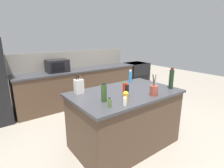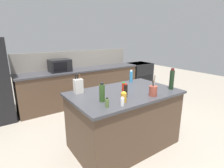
{
  "view_description": "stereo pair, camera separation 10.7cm",
  "coord_description": "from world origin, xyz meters",
  "px_view_note": "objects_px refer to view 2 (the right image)",
  "views": [
    {
      "loc": [
        -1.75,
        -1.99,
        1.8
      ],
      "look_at": [
        0.0,
        0.35,
        0.99
      ],
      "focal_mm": 28.0,
      "sensor_mm": 36.0,
      "label": 1
    },
    {
      "loc": [
        -1.66,
        -2.05,
        1.8
      ],
      "look_at": [
        0.0,
        0.35,
        0.99
      ],
      "focal_mm": 28.0,
      "sensor_mm": 36.0,
      "label": 2
    }
  ],
  "objects_px": {
    "hot_sauce_bottle": "(123,88)",
    "utensil_crock": "(153,90)",
    "salt_shaker": "(122,102)",
    "range_oven": "(139,76)",
    "microwave": "(60,66)",
    "soy_sauce_bottle": "(126,91)",
    "olive_oil_bottle": "(102,93)",
    "spice_jar_oregano": "(107,103)",
    "dish_soap_bottle": "(131,76)",
    "knife_block": "(78,86)",
    "wine_bottle": "(172,79)",
    "honey_jar": "(124,97)"
  },
  "relations": [
    {
      "from": "hot_sauce_bottle",
      "to": "olive_oil_bottle",
      "type": "bearing_deg",
      "value": -165.55
    },
    {
      "from": "spice_jar_oregano",
      "to": "olive_oil_bottle",
      "type": "bearing_deg",
      "value": 75.88
    },
    {
      "from": "salt_shaker",
      "to": "wine_bottle",
      "type": "bearing_deg",
      "value": 5.65
    },
    {
      "from": "honey_jar",
      "to": "dish_soap_bottle",
      "type": "xyz_separation_m",
      "value": [
        0.77,
        0.75,
        0.04
      ]
    },
    {
      "from": "olive_oil_bottle",
      "to": "spice_jar_oregano",
      "type": "bearing_deg",
      "value": -104.12
    },
    {
      "from": "microwave",
      "to": "salt_shaker",
      "type": "xyz_separation_m",
      "value": [
        -0.09,
        -2.63,
        -0.1
      ]
    },
    {
      "from": "knife_block",
      "to": "hot_sauce_bottle",
      "type": "xyz_separation_m",
      "value": [
        0.57,
        -0.4,
        -0.03
      ]
    },
    {
      "from": "range_oven",
      "to": "salt_shaker",
      "type": "bearing_deg",
      "value": -136.39
    },
    {
      "from": "honey_jar",
      "to": "spice_jar_oregano",
      "type": "bearing_deg",
      "value": -177.02
    },
    {
      "from": "soy_sauce_bottle",
      "to": "salt_shaker",
      "type": "xyz_separation_m",
      "value": [
        -0.25,
        -0.24,
        -0.04
      ]
    },
    {
      "from": "spice_jar_oregano",
      "to": "knife_block",
      "type": "bearing_deg",
      "value": 94.94
    },
    {
      "from": "microwave",
      "to": "knife_block",
      "type": "height_order",
      "value": "microwave"
    },
    {
      "from": "soy_sauce_bottle",
      "to": "olive_oil_bottle",
      "type": "relative_size",
      "value": 0.76
    },
    {
      "from": "range_oven",
      "to": "microwave",
      "type": "distance_m",
      "value": 2.74
    },
    {
      "from": "knife_block",
      "to": "salt_shaker",
      "type": "xyz_separation_m",
      "value": [
        0.24,
        -0.8,
        -0.06
      ]
    },
    {
      "from": "knife_block",
      "to": "utensil_crock",
      "type": "bearing_deg",
      "value": -40.89
    },
    {
      "from": "olive_oil_bottle",
      "to": "knife_block",
      "type": "bearing_deg",
      "value": 102.15
    },
    {
      "from": "knife_block",
      "to": "olive_oil_bottle",
      "type": "relative_size",
      "value": 1.1
    },
    {
      "from": "microwave",
      "to": "honey_jar",
      "type": "height_order",
      "value": "microwave"
    },
    {
      "from": "spice_jar_oregano",
      "to": "soy_sauce_bottle",
      "type": "distance_m",
      "value": 0.46
    },
    {
      "from": "microwave",
      "to": "utensil_crock",
      "type": "distance_m",
      "value": 2.63
    },
    {
      "from": "dish_soap_bottle",
      "to": "honey_jar",
      "type": "bearing_deg",
      "value": -135.84
    },
    {
      "from": "honey_jar",
      "to": "olive_oil_bottle",
      "type": "xyz_separation_m",
      "value": [
        -0.23,
        0.18,
        0.06
      ]
    },
    {
      "from": "microwave",
      "to": "spice_jar_oregano",
      "type": "height_order",
      "value": "microwave"
    },
    {
      "from": "utensil_crock",
      "to": "olive_oil_bottle",
      "type": "bearing_deg",
      "value": 162.74
    },
    {
      "from": "honey_jar",
      "to": "knife_block",
      "type": "bearing_deg",
      "value": 115.71
    },
    {
      "from": "utensil_crock",
      "to": "dish_soap_bottle",
      "type": "relative_size",
      "value": 1.38
    },
    {
      "from": "range_oven",
      "to": "dish_soap_bottle",
      "type": "xyz_separation_m",
      "value": [
        -1.89,
        -1.78,
        0.58
      ]
    },
    {
      "from": "spice_jar_oregano",
      "to": "hot_sauce_bottle",
      "type": "distance_m",
      "value": 0.6
    },
    {
      "from": "range_oven",
      "to": "microwave",
      "type": "bearing_deg",
      "value": 180.0
    },
    {
      "from": "microwave",
      "to": "olive_oil_bottle",
      "type": "height_order",
      "value": "microwave"
    },
    {
      "from": "honey_jar",
      "to": "salt_shaker",
      "type": "bearing_deg",
      "value": -135.25
    },
    {
      "from": "utensil_crock",
      "to": "wine_bottle",
      "type": "xyz_separation_m",
      "value": [
        0.5,
        0.06,
        0.08
      ]
    },
    {
      "from": "hot_sauce_bottle",
      "to": "soy_sauce_bottle",
      "type": "distance_m",
      "value": 0.18
    },
    {
      "from": "range_oven",
      "to": "spice_jar_oregano",
      "type": "distance_m",
      "value": 3.93
    },
    {
      "from": "honey_jar",
      "to": "dish_soap_bottle",
      "type": "distance_m",
      "value": 1.08
    },
    {
      "from": "microwave",
      "to": "dish_soap_bottle",
      "type": "bearing_deg",
      "value": -66.33
    },
    {
      "from": "microwave",
      "to": "utensil_crock",
      "type": "bearing_deg",
      "value": -78.55
    },
    {
      "from": "wine_bottle",
      "to": "olive_oil_bottle",
      "type": "distance_m",
      "value": 1.25
    },
    {
      "from": "hot_sauce_bottle",
      "to": "salt_shaker",
      "type": "height_order",
      "value": "hot_sauce_bottle"
    },
    {
      "from": "microwave",
      "to": "salt_shaker",
      "type": "distance_m",
      "value": 2.63
    },
    {
      "from": "range_oven",
      "to": "knife_block",
      "type": "relative_size",
      "value": 3.17
    },
    {
      "from": "salt_shaker",
      "to": "knife_block",
      "type": "bearing_deg",
      "value": 106.77
    },
    {
      "from": "honey_jar",
      "to": "dish_soap_bottle",
      "type": "height_order",
      "value": "dish_soap_bottle"
    },
    {
      "from": "hot_sauce_bottle",
      "to": "utensil_crock",
      "type": "bearing_deg",
      "value": -51.14
    },
    {
      "from": "wine_bottle",
      "to": "soy_sauce_bottle",
      "type": "bearing_deg",
      "value": 171.32
    },
    {
      "from": "knife_block",
      "to": "olive_oil_bottle",
      "type": "distance_m",
      "value": 0.53
    },
    {
      "from": "microwave",
      "to": "knife_block",
      "type": "xyz_separation_m",
      "value": [
        -0.33,
        -1.83,
        -0.04
      ]
    },
    {
      "from": "spice_jar_oregano",
      "to": "dish_soap_bottle",
      "type": "relative_size",
      "value": 0.53
    },
    {
      "from": "utensil_crock",
      "to": "dish_soap_bottle",
      "type": "bearing_deg",
      "value": 72.03
    }
  ]
}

